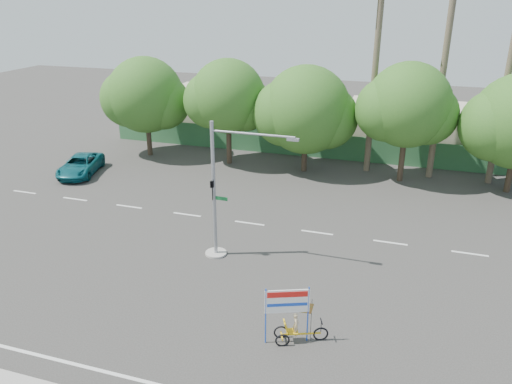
% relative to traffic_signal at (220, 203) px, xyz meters
% --- Properties ---
extents(ground, '(120.00, 120.00, 0.00)m').
position_rel_traffic_signal_xyz_m(ground, '(2.20, -3.98, -2.92)').
color(ground, '#33302D').
rests_on(ground, ground).
extents(fence, '(38.00, 0.08, 2.00)m').
position_rel_traffic_signal_xyz_m(fence, '(2.20, 17.52, -1.92)').
color(fence, '#336B3D').
rests_on(fence, ground).
extents(building_left, '(12.00, 8.00, 4.00)m').
position_rel_traffic_signal_xyz_m(building_left, '(-7.80, 22.02, -0.92)').
color(building_left, beige).
rests_on(building_left, ground).
extents(building_right, '(14.00, 8.00, 3.60)m').
position_rel_traffic_signal_xyz_m(building_right, '(10.20, 22.02, -1.12)').
color(building_right, beige).
rests_on(building_right, ground).
extents(tree_far_left, '(7.14, 6.00, 7.96)m').
position_rel_traffic_signal_xyz_m(tree_far_left, '(-11.85, 14.02, 1.84)').
color(tree_far_left, '#473828').
rests_on(tree_far_left, ground).
extents(tree_left, '(6.66, 5.60, 8.07)m').
position_rel_traffic_signal_xyz_m(tree_left, '(-4.85, 14.02, 2.14)').
color(tree_left, '#473828').
rests_on(tree_left, ground).
extents(tree_center, '(7.62, 6.40, 7.85)m').
position_rel_traffic_signal_xyz_m(tree_center, '(1.14, 14.02, 1.55)').
color(tree_center, '#473828').
rests_on(tree_center, ground).
extents(tree_right, '(6.90, 5.80, 8.36)m').
position_rel_traffic_signal_xyz_m(tree_right, '(8.15, 14.02, 2.32)').
color(tree_right, '#473828').
rests_on(tree_right, ground).
extents(palm_tall, '(3.73, 3.79, 17.45)m').
position_rel_traffic_signal_xyz_m(palm_tall, '(10.20, 15.52, 7.55)').
color(palm_tall, '#70604C').
rests_on(palm_tall, ground).
extents(palm_short, '(3.73, 3.79, 14.45)m').
position_rel_traffic_signal_xyz_m(palm_short, '(5.70, 15.52, 5.94)').
color(palm_short, '#70604C').
rests_on(palm_short, ground).
extents(traffic_signal, '(4.72, 1.10, 7.00)m').
position_rel_traffic_signal_xyz_m(traffic_signal, '(0.00, 0.00, 0.00)').
color(traffic_signal, gray).
rests_on(traffic_signal, ground).
extents(trike_billboard, '(2.34, 1.13, 2.45)m').
position_rel_traffic_signal_xyz_m(trike_billboard, '(5.10, -5.52, -1.93)').
color(trike_billboard, black).
rests_on(trike_billboard, ground).
extents(pickup_truck, '(3.52, 5.38, 1.38)m').
position_rel_traffic_signal_xyz_m(pickup_truck, '(-14.36, 8.27, -2.23)').
color(pickup_truck, '#0D565E').
rests_on(pickup_truck, ground).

